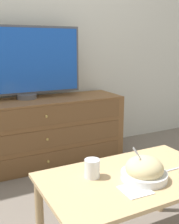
{
  "coord_description": "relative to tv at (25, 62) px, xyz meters",
  "views": [
    {
      "loc": [
        -0.7,
        -2.65,
        1.09
      ],
      "look_at": [
        0.03,
        -1.25,
        0.71
      ],
      "focal_mm": 45.0,
      "sensor_mm": 36.0,
      "label": 1
    }
  ],
  "objects": [
    {
      "name": "ground_plane",
      "position": [
        0.05,
        0.17,
        -0.94
      ],
      "size": [
        12.0,
        12.0,
        0.0
      ],
      "primitive_type": "plane",
      "color": "#70665B"
    },
    {
      "name": "wall_back",
      "position": [
        0.05,
        0.19,
        0.36
      ],
      "size": [
        12.0,
        0.05,
        2.6
      ],
      "color": "silver",
      "rests_on": "ground_plane"
    },
    {
      "name": "dresser",
      "position": [
        0.08,
        -0.09,
        -0.63
      ],
      "size": [
        1.56,
        0.47,
        0.61
      ],
      "color": "brown",
      "rests_on": "ground_plane"
    },
    {
      "name": "tv",
      "position": [
        0.0,
        0.0,
        0.0
      ],
      "size": [
        1.03,
        0.18,
        0.64
      ],
      "color": "#515156",
      "rests_on": "dresser"
    },
    {
      "name": "coffee_table",
      "position": [
        0.14,
        -1.44,
        -0.55
      ],
      "size": [
        0.9,
        0.54,
        0.45
      ],
      "color": "tan",
      "rests_on": "ground_plane"
    },
    {
      "name": "takeout_bowl",
      "position": [
        0.17,
        -1.5,
        -0.44
      ],
      "size": [
        0.23,
        0.23,
        0.17
      ],
      "color": "silver",
      "rests_on": "coffee_table"
    },
    {
      "name": "drink_cup",
      "position": [
        -0.04,
        -1.36,
        -0.45
      ],
      "size": [
        0.08,
        0.08,
        0.09
      ],
      "color": "#9E6638",
      "rests_on": "coffee_table"
    },
    {
      "name": "napkin",
      "position": [
        0.07,
        -1.57,
        -0.49
      ],
      "size": [
        0.13,
        0.13,
        0.0
      ],
      "color": "white",
      "rests_on": "coffee_table"
    }
  ]
}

